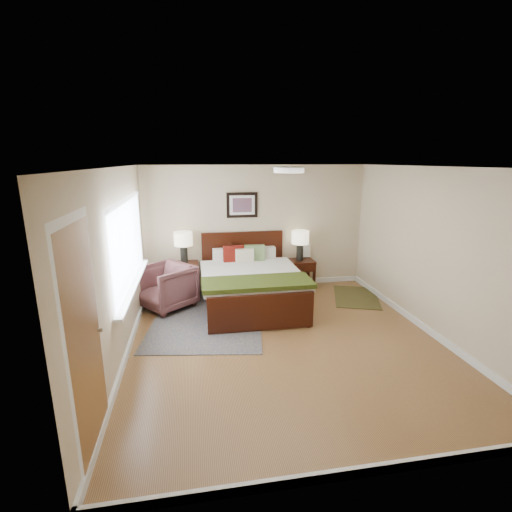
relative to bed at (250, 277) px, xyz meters
The scene contains 18 objects.
floor 1.56m from the bed, 78.48° to the right, with size 5.00×5.00×0.00m, color olive.
back_wall 1.31m from the bed, 74.58° to the left, with size 4.50×0.04×2.50m, color #C3AC8D.
front_wall 4.01m from the bed, 85.74° to the right, with size 4.50×0.04×2.50m, color #C3AC8D.
left_wall 2.53m from the bed, 143.69° to the right, with size 0.04×5.00×2.50m, color #C3AC8D.
right_wall 3.01m from the bed, 29.48° to the right, with size 0.04×5.00×2.50m, color #C3AC8D.
ceiling 2.45m from the bed, 78.48° to the right, with size 4.50×5.00×0.02m, color white.
window 2.21m from the bed, 158.81° to the right, with size 0.11×2.72×1.32m.
door 3.77m from the bed, 121.29° to the right, with size 0.06×1.00×2.18m.
ceil_fixture 2.42m from the bed, 78.48° to the right, with size 0.44×0.44×0.08m.
bed is the anchor object (origin of this frame).
wall_art 1.57m from the bed, 89.96° to the left, with size 0.62×0.05×0.50m.
nightstand_left 1.43m from the bed, 145.42° to the left, with size 0.53×0.48×0.63m.
nightstand_right 1.43m from the bed, 35.21° to the left, with size 0.59×0.44×0.58m.
lamp_left 1.53m from the bed, 144.71° to the left, with size 0.35×0.35×0.61m.
lamp_right 1.51m from the bed, 35.63° to the left, with size 0.35×0.35×0.61m.
armchair 1.52m from the bed, behind, with size 0.84×0.87×0.79m, color brown.
rug_persian 1.05m from the bed, 151.23° to the right, with size 1.76×2.48×0.01m, color #0D1B43.
rug_navy 2.16m from the bed, ahead, with size 0.81×1.22×0.01m, color black.
Camera 1 is at (-1.28, -4.85, 2.59)m, focal length 26.00 mm.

